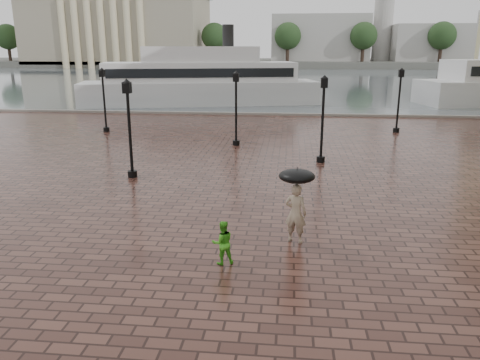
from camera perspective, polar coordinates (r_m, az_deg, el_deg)
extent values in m
plane|color=#381F19|center=(12.17, -0.80, -12.93)|extent=(300.00, 300.00, 0.00)
plane|color=#475356|center=(102.77, 5.49, 12.41)|extent=(240.00, 240.00, 0.00)
cube|color=slate|center=(43.02, 4.35, 7.89)|extent=(80.00, 0.60, 0.30)
cube|color=#4C4C47|center=(170.67, 5.83, 14.04)|extent=(300.00, 60.00, 2.00)
cube|color=gray|center=(165.58, -14.46, 17.40)|extent=(55.00, 30.00, 22.00)
cube|color=#A29F9A|center=(160.87, 9.60, 16.66)|extent=(30.00, 22.00, 14.00)
cube|color=#A29F9A|center=(166.45, 22.13, 15.20)|extent=(25.00, 22.00, 11.00)
cylinder|color=#A29F9A|center=(163.26, 17.00, 17.25)|extent=(6.00, 6.00, 20.00)
cylinder|color=#2D2119|center=(174.41, -26.26, 13.57)|extent=(1.00, 1.00, 8.00)
sphere|color=#183217|center=(174.44, -26.48, 15.37)|extent=(8.00, 8.00, 8.00)
cylinder|color=#2D2119|center=(163.76, -19.36, 14.24)|extent=(1.00, 1.00, 8.00)
sphere|color=#183217|center=(163.79, -19.54, 16.16)|extent=(8.00, 8.00, 8.00)
cylinder|color=#2D2119|center=(155.65, -11.60, 14.75)|extent=(1.00, 1.00, 8.00)
sphere|color=#183217|center=(155.69, -11.71, 16.78)|extent=(8.00, 8.00, 8.00)
cylinder|color=#2D2119|center=(150.50, -3.11, 15.02)|extent=(1.00, 1.00, 8.00)
sphere|color=#183217|center=(150.54, -3.14, 17.11)|extent=(8.00, 8.00, 8.00)
cylinder|color=#2D2119|center=(148.62, 5.79, 14.95)|extent=(1.00, 1.00, 8.00)
sphere|color=#183217|center=(148.65, 5.85, 17.07)|extent=(8.00, 8.00, 8.00)
cylinder|color=#2D2119|center=(150.11, 14.70, 14.54)|extent=(1.00, 1.00, 8.00)
sphere|color=#183217|center=(150.15, 14.85, 16.64)|extent=(8.00, 8.00, 8.00)
cylinder|color=#2D2119|center=(154.90, 23.19, 13.84)|extent=(1.00, 1.00, 8.00)
sphere|color=#183217|center=(154.93, 23.42, 15.86)|extent=(8.00, 8.00, 8.00)
cylinder|color=black|center=(22.58, -12.97, 0.74)|extent=(0.44, 0.44, 0.30)
cylinder|color=black|center=(22.19, -13.27, 5.36)|extent=(0.14, 0.14, 4.00)
cube|color=black|center=(21.92, -13.62, 10.89)|extent=(0.35, 0.35, 0.50)
sphere|color=beige|center=(21.92, -13.62, 10.89)|extent=(0.28, 0.28, 0.28)
cylinder|color=black|center=(25.30, 9.80, 2.52)|extent=(0.44, 0.44, 0.30)
cylinder|color=black|center=(24.95, 10.00, 6.65)|extent=(0.14, 0.14, 4.00)
cube|color=black|center=(24.71, 10.24, 11.58)|extent=(0.35, 0.35, 0.50)
sphere|color=beige|center=(24.71, 10.24, 11.58)|extent=(0.28, 0.28, 0.28)
cylinder|color=black|center=(35.66, -15.97, 5.96)|extent=(0.44, 0.44, 0.30)
cylinder|color=black|center=(35.42, -16.20, 8.90)|extent=(0.14, 0.14, 4.00)
cube|color=black|center=(35.25, -16.47, 12.37)|extent=(0.35, 0.35, 0.50)
sphere|color=beige|center=(35.25, -16.47, 12.37)|extent=(0.28, 0.28, 0.28)
cylinder|color=black|center=(35.90, 18.50, 5.81)|extent=(0.44, 0.44, 0.30)
cylinder|color=black|center=(35.65, 18.76, 8.74)|extent=(0.14, 0.14, 4.00)
cube|color=black|center=(35.49, 19.07, 12.18)|extent=(0.35, 0.35, 0.50)
sphere|color=beige|center=(35.49, 19.07, 12.18)|extent=(0.28, 0.28, 0.28)
cylinder|color=black|center=(29.34, -0.47, 4.56)|extent=(0.44, 0.44, 0.30)
cylinder|color=black|center=(29.04, -0.48, 8.14)|extent=(0.14, 0.14, 4.00)
cube|color=black|center=(28.84, -0.49, 12.38)|extent=(0.35, 0.35, 0.50)
sphere|color=beige|center=(28.84, -0.49, 12.38)|extent=(0.28, 0.28, 0.28)
imported|color=tan|center=(14.53, 6.80, -4.06)|extent=(0.79, 0.64, 1.89)
imported|color=green|center=(13.13, -2.13, -7.63)|extent=(0.74, 0.66, 1.26)
cube|color=silver|center=(51.75, -4.80, 10.55)|extent=(25.92, 11.96, 2.42)
cube|color=silver|center=(51.60, -4.86, 13.01)|extent=(20.83, 9.96, 2.02)
cube|color=silver|center=(51.55, -4.90, 15.02)|extent=(12.86, 7.42, 1.61)
cylinder|color=black|center=(51.81, -1.46, 17.08)|extent=(1.21, 1.21, 2.42)
cube|color=black|center=(48.94, -4.67, 12.86)|extent=(18.61, 4.73, 0.91)
cube|color=black|center=(54.27, -5.02, 13.13)|extent=(18.61, 4.73, 0.91)
cylinder|color=black|center=(14.32, 6.88, -1.57)|extent=(0.02, 0.02, 0.95)
ellipsoid|color=black|center=(14.18, 6.95, 0.47)|extent=(1.10, 1.10, 0.39)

